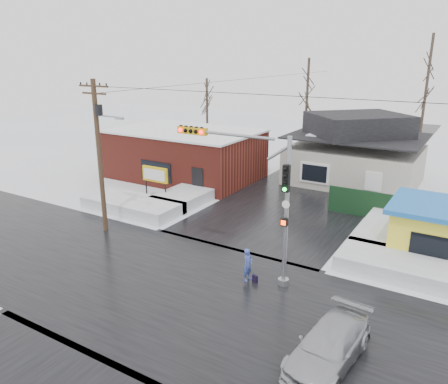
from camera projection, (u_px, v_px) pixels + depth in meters
The scene contains 20 objects.
ground at pixel (176, 290), 19.91m from camera, with size 120.00×120.00×0.00m, color white.
road_ns at pixel (176, 290), 19.91m from camera, with size 10.00×120.00×0.02m, color black.
road_ew at pixel (176, 290), 19.91m from camera, with size 120.00×10.00×0.02m, color black.
snowbank_nw at pixel (133, 205), 29.95m from camera, with size 7.00×3.00×0.80m, color white.
snowbank_ne at pixel (413, 269), 21.05m from camera, with size 7.00×3.00×0.80m, color white.
snowbank_nside_w at pixel (198, 191), 33.04m from camera, with size 3.00×8.00×0.80m, color white.
snowbank_nside_e at pixel (391, 227), 26.12m from camera, with size 3.00×8.00×0.80m, color white.
traffic_signal at pixel (255, 187), 19.76m from camera, with size 6.05×0.68×7.00m.
utility_pole at pixel (100, 148), 25.14m from camera, with size 3.15×0.44×9.00m.
brick_building at pixel (186, 154), 37.76m from camera, with size 12.20×8.20×4.12m.
marquee_sign at pixel (155, 175), 31.52m from camera, with size 2.20×0.21×2.55m.
house at pixel (356, 151), 36.07m from camera, with size 10.40×8.40×5.76m.
kiosk at pixel (435, 230), 22.93m from camera, with size 4.60×4.60×2.88m.
fence at pixel (390, 208), 27.85m from camera, with size 8.00×0.12×1.80m, color black.
tree_far_left at pixel (308, 81), 40.70m from camera, with size 3.00×3.00×10.00m.
tree_far_mid at pixel (430, 63), 36.91m from camera, with size 3.00×3.00×12.00m.
tree_far_west at pixel (207, 95), 44.49m from camera, with size 3.00×3.00×8.00m.
pedestrian at pixel (248, 265), 20.52m from camera, with size 0.59×0.39×1.61m, color #3E51AE.
car at pixel (329, 346), 15.06m from camera, with size 1.86×4.58×1.33m, color #ADAEB4.
shopping_bag at pixel (255, 279), 20.53m from camera, with size 0.28×0.12×0.35m, color black.
Camera 1 is at (11.03, -13.94, 10.26)m, focal length 35.00 mm.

